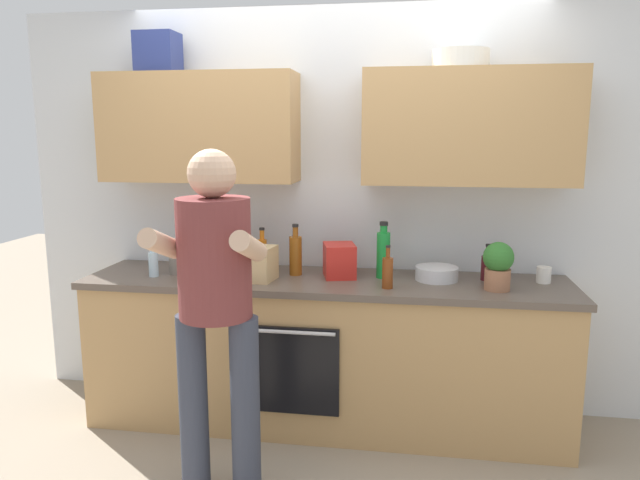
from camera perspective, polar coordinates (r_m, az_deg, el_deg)
ground_plane at (r=3.79m, az=0.46°, el=-17.08°), size 12.00×12.00×0.00m
back_wall_unit at (r=3.65m, az=1.06°, el=6.47°), size 4.00×0.38×2.50m
counter at (r=3.61m, az=0.46°, el=-10.71°), size 2.84×0.67×0.90m
person_standing at (r=2.79m, az=-10.06°, el=-5.45°), size 0.49×0.45×1.68m
bottle_syrup at (r=3.55m, az=-2.37°, el=-1.38°), size 0.08×0.08×0.31m
bottle_wine at (r=3.56m, az=15.84°, el=-2.52°), size 0.07×0.07×0.21m
bottle_juice at (r=3.65m, az=-5.58°, el=-1.32°), size 0.06×0.06×0.27m
bottle_hotsauce at (r=3.55m, az=-9.47°, el=-1.96°), size 0.07×0.07×0.26m
bottle_soda at (r=3.49m, az=6.12°, el=-1.28°), size 0.08×0.08×0.33m
bottle_vinegar at (r=3.27m, az=6.54°, el=-3.07°), size 0.06×0.06×0.24m
bottle_water at (r=3.65m, az=-15.77°, el=-2.04°), size 0.06×0.06×0.22m
cup_tea at (r=3.84m, az=-11.60°, el=-1.94°), size 0.08×0.08×0.09m
cup_coffee at (r=3.61m, az=20.76°, el=-3.16°), size 0.08×0.08×0.09m
cup_stoneware at (r=3.68m, az=-13.77°, el=-2.45°), size 0.08×0.08×0.10m
mixing_bowl at (r=3.51m, az=11.18°, el=-3.18°), size 0.25×0.25×0.08m
knife_block at (r=3.69m, az=-7.89°, el=-1.30°), size 0.10×0.14×0.27m
potted_herb at (r=3.35m, az=16.80°, el=-2.28°), size 0.16×0.16×0.27m
grocery_bag_bread at (r=3.45m, az=-6.50°, el=-2.23°), size 0.27×0.22×0.20m
grocery_bag_crisps at (r=3.51m, az=1.88°, el=-1.98°), size 0.22×0.25×0.20m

